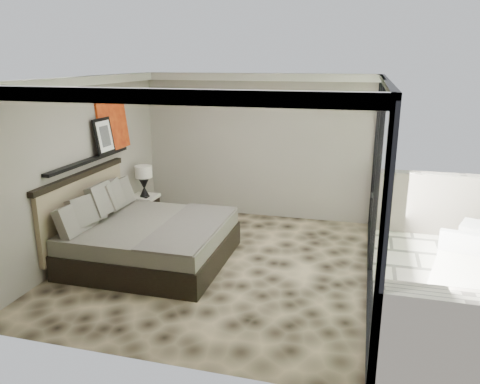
% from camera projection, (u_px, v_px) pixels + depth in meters
% --- Properties ---
extents(floor, '(5.00, 5.00, 0.00)m').
position_uv_depth(floor, '(219.00, 264.00, 7.22)').
color(floor, black).
rests_on(floor, ground).
extents(ceiling, '(4.50, 5.00, 0.02)m').
position_uv_depth(ceiling, '(217.00, 79.00, 6.46)').
color(ceiling, silver).
rests_on(ceiling, back_wall).
extents(back_wall, '(4.50, 0.02, 2.80)m').
position_uv_depth(back_wall, '(257.00, 147.00, 9.15)').
color(back_wall, gray).
rests_on(back_wall, floor).
extents(left_wall, '(0.02, 5.00, 2.80)m').
position_uv_depth(left_wall, '(83.00, 167.00, 7.40)').
color(left_wall, gray).
rests_on(left_wall, floor).
extents(glass_wall, '(0.08, 5.00, 2.80)m').
position_uv_depth(glass_wall, '(378.00, 187.00, 6.28)').
color(glass_wall, white).
rests_on(glass_wall, floor).
extents(picture_ledge, '(0.12, 2.20, 0.05)m').
position_uv_depth(picture_ledge, '(90.00, 160.00, 7.45)').
color(picture_ledge, black).
rests_on(picture_ledge, left_wall).
extents(bed, '(2.32, 2.25, 1.29)m').
position_uv_depth(bed, '(145.00, 237.00, 7.28)').
color(bed, black).
rests_on(bed, floor).
extents(nightstand, '(0.64, 0.64, 0.48)m').
position_uv_depth(nightstand, '(145.00, 209.00, 9.08)').
color(nightstand, black).
rests_on(nightstand, floor).
extents(table_lamp, '(0.33, 0.33, 0.60)m').
position_uv_depth(table_lamp, '(144.00, 177.00, 8.85)').
color(table_lamp, black).
rests_on(table_lamp, nightstand).
extents(abstract_canvas, '(0.13, 0.90, 0.90)m').
position_uv_depth(abstract_canvas, '(113.00, 124.00, 8.08)').
color(abstract_canvas, '#BF4910').
rests_on(abstract_canvas, picture_ledge).
extents(framed_print, '(0.11, 0.50, 0.60)m').
position_uv_depth(framed_print, '(104.00, 136.00, 7.73)').
color(framed_print, black).
rests_on(framed_print, picture_ledge).
extents(ottoman, '(0.67, 0.67, 0.53)m').
position_uv_depth(ottoman, '(478.00, 240.00, 7.47)').
color(ottoman, silver).
rests_on(ottoman, terrace_slab).
extents(lounger, '(1.27, 1.92, 0.69)m').
position_uv_depth(lounger, '(466.00, 288.00, 6.02)').
color(lounger, silver).
rests_on(lounger, terrace_slab).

